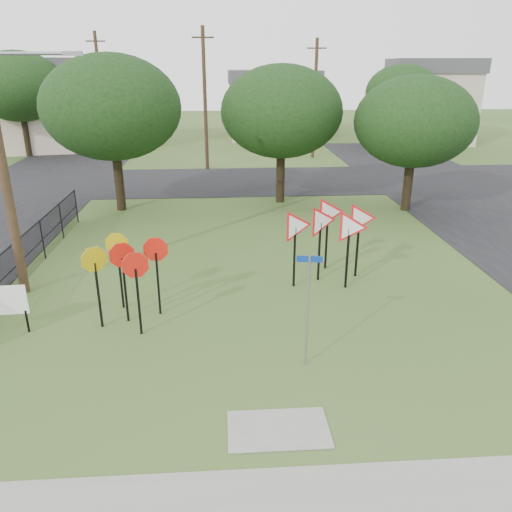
{
  "coord_description": "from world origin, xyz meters",
  "views": [
    {
      "loc": [
        -0.98,
        -10.29,
        6.74
      ],
      "look_at": [
        -0.08,
        3.0,
        1.6
      ],
      "focal_mm": 35.0,
      "sensor_mm": 36.0,
      "label": 1
    }
  ],
  "objects_px": {
    "yield_sign_cluster": "(331,225)",
    "info_board": "(6,302)",
    "stop_sign_cluster": "(126,263)",
    "street_name_sign": "(308,304)"
  },
  "relations": [
    {
      "from": "street_name_sign",
      "to": "yield_sign_cluster",
      "type": "xyz_separation_m",
      "value": [
        1.56,
        4.98,
        0.3
      ]
    },
    {
      "from": "stop_sign_cluster",
      "to": "street_name_sign",
      "type": "bearing_deg",
      "value": -29.14
    },
    {
      "from": "yield_sign_cluster",
      "to": "info_board",
      "type": "distance_m",
      "value": 9.7
    },
    {
      "from": "stop_sign_cluster",
      "to": "info_board",
      "type": "height_order",
      "value": "stop_sign_cluster"
    },
    {
      "from": "stop_sign_cluster",
      "to": "yield_sign_cluster",
      "type": "distance_m",
      "value": 6.57
    },
    {
      "from": "yield_sign_cluster",
      "to": "info_board",
      "type": "xyz_separation_m",
      "value": [
        -9.19,
        -2.94,
        -1.0
      ]
    },
    {
      "from": "yield_sign_cluster",
      "to": "info_board",
      "type": "bearing_deg",
      "value": -162.27
    },
    {
      "from": "stop_sign_cluster",
      "to": "info_board",
      "type": "relative_size",
      "value": 1.71
    },
    {
      "from": "street_name_sign",
      "to": "yield_sign_cluster",
      "type": "distance_m",
      "value": 5.22
    },
    {
      "from": "street_name_sign",
      "to": "info_board",
      "type": "xyz_separation_m",
      "value": [
        -7.63,
        2.04,
        -0.7
      ]
    }
  ]
}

